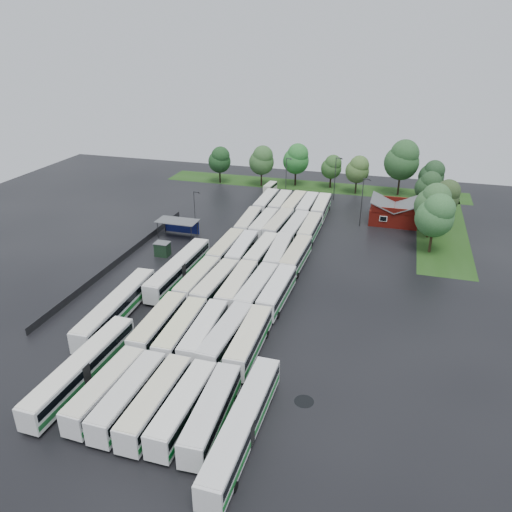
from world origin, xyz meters
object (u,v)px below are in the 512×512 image
(artic_bus_west_a, at_px, (82,368))
(minibus, at_px, (270,187))
(artic_bus_east, at_px, (243,425))
(brick_building, at_px, (394,214))

(artic_bus_west_a, bearing_deg, minibus, 90.20)
(artic_bus_west_a, bearing_deg, artic_bus_east, -7.91)
(artic_bus_west_a, bearing_deg, brick_building, 64.86)
(artic_bus_east, distance_m, minibus, 85.13)
(artic_bus_west_a, relative_size, artic_bus_east, 0.99)
(minibus, bearing_deg, artic_bus_east, -71.89)
(artic_bus_west_a, relative_size, minibus, 3.49)
(brick_building, distance_m, artic_bus_west_a, 73.73)
(artic_bus_west_a, distance_m, minibus, 79.49)
(brick_building, bearing_deg, artic_bus_east, -99.80)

